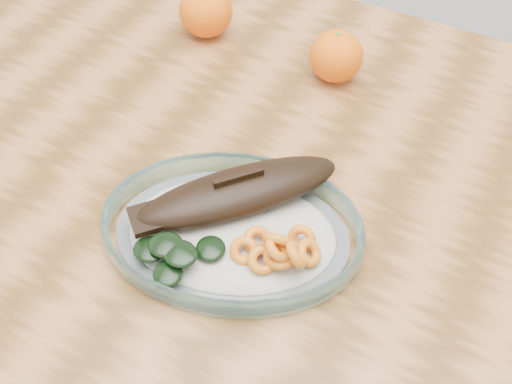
# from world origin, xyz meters

# --- Properties ---
(dining_table) EXTENTS (1.20, 0.80, 0.75)m
(dining_table) POSITION_xyz_m (0.00, 0.00, 0.65)
(dining_table) COLOR brown
(dining_table) RESTS_ON ground
(plated_meal) EXTENTS (0.68, 0.68, 0.08)m
(plated_meal) POSITION_xyz_m (0.06, -0.13, 0.77)
(plated_meal) COLOR white
(plated_meal) RESTS_ON dining_table
(orange_left) EXTENTS (0.08, 0.08, 0.08)m
(orange_left) POSITION_xyz_m (-0.17, 0.20, 0.79)
(orange_left) COLOR #FF5E05
(orange_left) RESTS_ON dining_table
(orange_right) EXTENTS (0.08, 0.08, 0.08)m
(orange_right) POSITION_xyz_m (0.05, 0.19, 0.79)
(orange_right) COLOR #FF5E05
(orange_right) RESTS_ON dining_table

